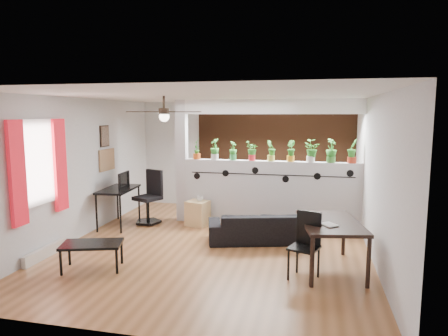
% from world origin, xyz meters
% --- Properties ---
extents(room_shell, '(6.30, 7.10, 2.90)m').
position_xyz_m(room_shell, '(0.00, 0.00, 1.30)').
color(room_shell, brown).
rests_on(room_shell, ground).
extents(partition_wall, '(3.60, 0.18, 1.35)m').
position_xyz_m(partition_wall, '(0.80, 1.50, 0.68)').
color(partition_wall, '#BCBCC1').
rests_on(partition_wall, ground).
extents(ceiling_header, '(3.60, 0.18, 0.30)m').
position_xyz_m(ceiling_header, '(0.80, 1.50, 2.45)').
color(ceiling_header, white).
rests_on(ceiling_header, room_shell).
extents(pier_column, '(0.22, 0.20, 2.60)m').
position_xyz_m(pier_column, '(-1.11, 1.50, 1.30)').
color(pier_column, '#BCBCC1').
rests_on(pier_column, ground).
extents(brick_panel, '(3.90, 0.05, 2.60)m').
position_xyz_m(brick_panel, '(0.80, 2.97, 1.30)').
color(brick_panel, '#A1552E').
rests_on(brick_panel, ground).
extents(vine_decal, '(3.31, 0.01, 0.30)m').
position_xyz_m(vine_decal, '(0.80, 1.40, 1.08)').
color(vine_decal, black).
rests_on(vine_decal, partition_wall).
extents(window_assembly, '(0.09, 1.30, 1.55)m').
position_xyz_m(window_assembly, '(-2.56, -1.20, 1.51)').
color(window_assembly, white).
rests_on(window_assembly, room_shell).
extents(baseboard_heater, '(0.08, 1.00, 0.18)m').
position_xyz_m(baseboard_heater, '(-2.54, -1.20, 0.09)').
color(baseboard_heater, silver).
rests_on(baseboard_heater, ground).
extents(corkboard, '(0.03, 0.60, 0.45)m').
position_xyz_m(corkboard, '(-2.58, 0.95, 1.35)').
color(corkboard, '#8D6444').
rests_on(corkboard, room_shell).
extents(framed_art, '(0.03, 0.34, 0.44)m').
position_xyz_m(framed_art, '(-2.58, 0.90, 1.85)').
color(framed_art, '#8C7259').
rests_on(framed_art, room_shell).
extents(ceiling_fan, '(1.19, 1.19, 0.43)m').
position_xyz_m(ceiling_fan, '(-0.80, -0.30, 2.31)').
color(ceiling_fan, black).
rests_on(ceiling_fan, room_shell).
extents(potted_plant_0, '(0.21, 0.25, 0.44)m').
position_xyz_m(potted_plant_0, '(-0.78, 1.50, 1.58)').
color(potted_plant_0, '#CA4F17').
rests_on(potted_plant_0, partition_wall).
extents(potted_plant_1, '(0.29, 0.29, 0.44)m').
position_xyz_m(potted_plant_1, '(-0.39, 1.50, 1.58)').
color(potted_plant_1, silver).
rests_on(potted_plant_1, partition_wall).
extents(potted_plant_2, '(0.17, 0.21, 0.39)m').
position_xyz_m(potted_plant_2, '(0.01, 1.50, 1.56)').
color(potted_plant_2, '#359248').
rests_on(potted_plant_2, partition_wall).
extents(potted_plant_3, '(0.22, 0.24, 0.40)m').
position_xyz_m(potted_plant_3, '(0.40, 1.50, 1.56)').
color(potted_plant_3, red).
rests_on(potted_plant_3, partition_wall).
extents(potted_plant_4, '(0.28, 0.26, 0.42)m').
position_xyz_m(potted_plant_4, '(0.80, 1.50, 1.57)').
color(potted_plant_4, gold).
rests_on(potted_plant_4, partition_wall).
extents(potted_plant_5, '(0.26, 0.28, 0.43)m').
position_xyz_m(potted_plant_5, '(1.20, 1.50, 1.58)').
color(potted_plant_5, orange).
rests_on(potted_plant_5, partition_wall).
extents(potted_plant_6, '(0.29, 0.27, 0.45)m').
position_xyz_m(potted_plant_6, '(1.59, 1.50, 1.59)').
color(potted_plant_6, silver).
rests_on(potted_plant_6, partition_wall).
extents(potted_plant_7, '(0.30, 0.32, 0.47)m').
position_xyz_m(potted_plant_7, '(1.99, 1.50, 1.60)').
color(potted_plant_7, '#3A812E').
rests_on(potted_plant_7, partition_wall).
extents(potted_plant_8, '(0.31, 0.32, 0.48)m').
position_xyz_m(potted_plant_8, '(2.38, 1.50, 1.60)').
color(potted_plant_8, '#AE321B').
rests_on(potted_plant_8, partition_wall).
extents(sofa, '(1.87, 1.12, 0.51)m').
position_xyz_m(sofa, '(0.72, 0.41, 0.26)').
color(sofa, black).
rests_on(sofa, ground).
extents(cube_shelf, '(0.51, 0.47, 0.52)m').
position_xyz_m(cube_shelf, '(-0.67, 1.16, 0.26)').
color(cube_shelf, tan).
rests_on(cube_shelf, ground).
extents(cup, '(0.16, 0.16, 0.11)m').
position_xyz_m(cup, '(-0.62, 1.16, 0.57)').
color(cup, gray).
rests_on(cup, cube_shelf).
extents(computer_desk, '(0.65, 1.13, 0.79)m').
position_xyz_m(computer_desk, '(-2.25, 0.78, 0.71)').
color(computer_desk, black).
rests_on(computer_desk, ground).
extents(monitor, '(0.31, 0.08, 0.17)m').
position_xyz_m(monitor, '(-2.25, 0.93, 0.88)').
color(monitor, black).
rests_on(monitor, computer_desk).
extents(office_chair, '(0.61, 0.62, 1.11)m').
position_xyz_m(office_chair, '(-1.70, 1.10, 0.49)').
color(office_chair, black).
rests_on(office_chair, ground).
extents(dining_table, '(1.05, 1.48, 0.74)m').
position_xyz_m(dining_table, '(1.92, -0.69, 0.66)').
color(dining_table, black).
rests_on(dining_table, ground).
extents(book, '(0.28, 0.29, 0.02)m').
position_xyz_m(book, '(1.82, -0.99, 0.75)').
color(book, gray).
rests_on(book, dining_table).
extents(folding_chair, '(0.49, 0.49, 0.94)m').
position_xyz_m(folding_chair, '(1.58, -1.05, 0.56)').
color(folding_chair, black).
rests_on(folding_chair, ground).
extents(coffee_table, '(0.97, 0.72, 0.41)m').
position_xyz_m(coffee_table, '(-1.53, -1.46, 0.36)').
color(coffee_table, black).
rests_on(coffee_table, ground).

